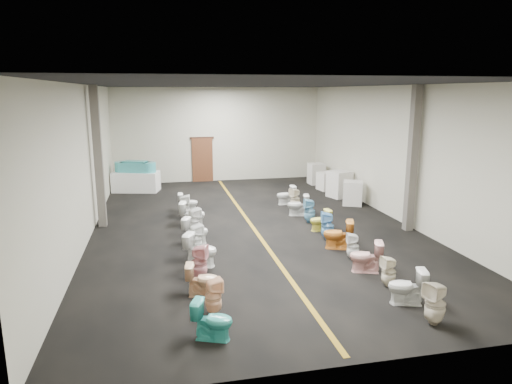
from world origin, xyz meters
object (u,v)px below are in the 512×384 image
toilet_right_3 (366,257)px  toilet_right_6 (328,226)px  toilet_left_4 (201,250)px  toilet_left_10 (188,203)px  toilet_left_6 (196,231)px  toilet_right_1 (407,287)px  toilet_left_5 (195,239)px  toilet_left_2 (202,280)px  bathtub (135,167)px  appliance_crate_b (339,184)px  toilet_right_5 (338,234)px  toilet_right_8 (310,211)px  toilet_left_9 (184,207)px  toilet_right_9 (298,205)px  toilet_left_3 (199,263)px  toilet_left_0 (213,320)px  toilet_right_10 (295,199)px  toilet_right_4 (353,246)px  toilet_left_8 (192,214)px  display_table (136,182)px  toilet_right_0 (435,303)px  toilet_left_7 (194,221)px  toilet_right_7 (320,220)px  toilet_right_2 (389,271)px  appliance_crate_d (316,174)px  toilet_right_11 (286,195)px  appliance_crate_c (327,181)px

toilet_right_3 → toilet_right_6: 2.55m
toilet_left_4 → toilet_left_10: 5.34m
toilet_left_6 → toilet_right_1: bearing=-116.7°
toilet_left_5 → toilet_left_2: bearing=159.0°
bathtub → appliance_crate_b: bathtub is taller
toilet_left_6 → toilet_right_6: (3.83, -0.50, 0.05)m
bathtub → toilet_left_6: size_ratio=2.37×
toilet_right_5 → toilet_right_8: size_ratio=1.01×
bathtub → toilet_left_9: size_ratio=2.13×
toilet_right_9 → toilet_left_6: bearing=-46.1°
toilet_left_3 → toilet_right_5: bearing=-52.1°
appliance_crate_b → toilet_right_6: 5.77m
toilet_left_4 → toilet_right_6: size_ratio=0.99×
toilet_left_0 → toilet_right_10: 9.46m
toilet_left_6 → toilet_right_5: toilet_right_5 is taller
toilet_right_4 → toilet_left_10: bearing=-134.5°
toilet_left_5 → toilet_right_9: 4.98m
toilet_left_2 → toilet_right_1: (4.05, -1.29, 0.02)m
toilet_right_10 → toilet_left_6: bearing=-71.8°
toilet_left_2 → toilet_left_8: bearing=7.0°
display_table → toilet_left_6: display_table is taller
toilet_right_1 → appliance_crate_b: bearing=-177.9°
toilet_left_9 → toilet_right_5: 5.67m
toilet_left_2 → toilet_right_4: bearing=-62.3°
toilet_left_10 → toilet_right_1: 9.22m
toilet_right_0 → bathtub: bearing=-173.1°
bathtub → toilet_right_10: size_ratio=2.25×
toilet_left_5 → toilet_right_5: toilet_right_5 is taller
toilet_left_9 → toilet_right_0: (4.13, -8.41, 0.01)m
toilet_left_9 → toilet_right_0: bearing=-148.2°
toilet_left_0 → toilet_left_7: toilet_left_7 is taller
appliance_crate_b → toilet_left_2: 10.47m
display_table → toilet_left_9: (1.80, -4.93, -0.02)m
toilet_right_7 → toilet_left_10: bearing=-133.4°
toilet_right_2 → appliance_crate_d: bearing=166.4°
display_table → bathtub: bathtub is taller
toilet_left_2 → toilet_right_11: toilet_right_11 is taller
toilet_left_5 → toilet_right_2: toilet_left_5 is taller
display_table → toilet_left_10: 4.56m
toilet_right_10 → toilet_left_5: bearing=-65.5°
appliance_crate_b → toilet_right_1: appliance_crate_b is taller
toilet_left_2 → toilet_left_4: bearing=4.7°
toilet_left_7 → toilet_right_7: bearing=-118.7°
toilet_right_1 → toilet_right_7: 5.21m
appliance_crate_b → toilet_left_2: size_ratio=1.52×
toilet_right_7 → toilet_right_11: 3.55m
appliance_crate_c → toilet_right_9: size_ratio=1.03×
toilet_right_7 → toilet_right_10: (0.02, 2.79, 0.06)m
toilet_left_9 → toilet_right_9: bearing=-90.8°
toilet_left_7 → toilet_right_2: bearing=-162.3°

